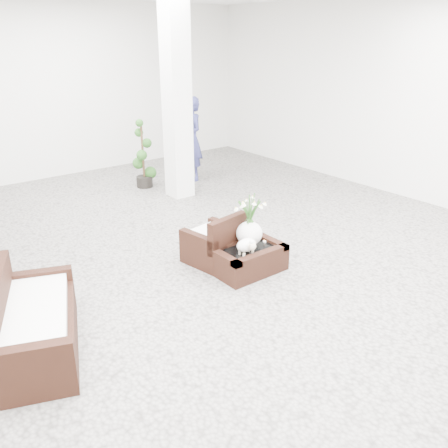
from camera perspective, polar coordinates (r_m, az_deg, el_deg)
ground at (r=6.43m, az=-0.55°, el=-4.87°), size 11.00×11.00×0.00m
column at (r=8.80m, az=-5.64°, el=14.36°), size 0.40×0.40×3.50m
coffee_table at (r=6.21m, az=2.87°, el=-4.28°), size 0.90×0.60×0.31m
sheep_figurine at (r=5.96m, az=2.67°, el=-2.68°), size 0.28×0.23×0.21m
planter_narcissus at (r=6.12m, az=3.07°, el=0.98°), size 0.44×0.44×0.80m
tealight at (r=6.34m, az=4.84°, el=-2.08°), size 0.04×0.04×0.03m
armchair at (r=6.39m, az=-1.32°, el=-1.57°), size 0.75×0.73×0.70m
loveseat at (r=4.95m, az=-21.66°, el=-10.20°), size 1.20×1.65×0.80m
topiary at (r=9.60m, az=-9.64°, el=8.19°), size 0.35×0.35×1.33m
shopper at (r=9.96m, az=-3.88°, el=10.04°), size 0.51×0.68×1.70m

